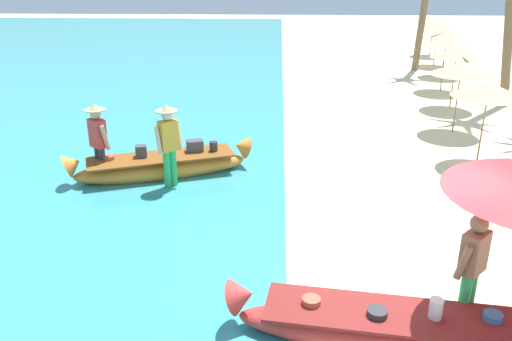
# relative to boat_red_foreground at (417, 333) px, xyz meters

# --- Properties ---
(ground_plane) EXTENTS (80.00, 80.00, 0.00)m
(ground_plane) POSITION_rel_boat_red_foreground_xyz_m (-0.47, 1.00, -0.29)
(ground_plane) COLOR beige
(boat_red_foreground) EXTENTS (4.74, 1.37, 0.82)m
(boat_red_foreground) POSITION_rel_boat_red_foreground_xyz_m (0.00, 0.00, 0.00)
(boat_red_foreground) COLOR red
(boat_red_foreground) RESTS_ON ground
(boat_orange_midground) EXTENTS (3.94, 2.04, 0.85)m
(boat_orange_midground) POSITION_rel_boat_red_foreground_xyz_m (-4.20, 5.31, 0.02)
(boat_orange_midground) COLOR orange
(boat_orange_midground) RESTS_ON ground
(person_vendor_hatted) EXTENTS (0.55, 0.51, 1.82)m
(person_vendor_hatted) POSITION_rel_boat_red_foreground_xyz_m (-3.90, 4.74, 0.76)
(person_vendor_hatted) COLOR green
(person_vendor_hatted) RESTS_ON ground
(person_tourist_customer) EXTENTS (0.51, 0.53, 1.68)m
(person_tourist_customer) POSITION_rel_boat_red_foreground_xyz_m (0.67, 0.40, 0.66)
(person_tourist_customer) COLOR green
(person_tourist_customer) RESTS_ON ground
(person_vendor_assistant) EXTENTS (0.55, 0.50, 1.72)m
(person_vendor_assistant) POSITION_rel_boat_red_foreground_xyz_m (-5.46, 5.12, 0.70)
(person_vendor_assistant) COLOR #333842
(person_vendor_assistant) RESTS_ON ground
(parasol_row_0) EXTENTS (1.60, 1.60, 1.91)m
(parasol_row_0) POSITION_rel_boat_red_foreground_xyz_m (2.95, 6.59, 1.46)
(parasol_row_0) COLOR #8E6B47
(parasol_row_0) RESTS_ON ground
(parasol_row_1) EXTENTS (1.60, 1.60, 1.91)m
(parasol_row_1) POSITION_rel_boat_red_foreground_xyz_m (3.11, 9.02, 1.46)
(parasol_row_1) COLOR #8E6B47
(parasol_row_1) RESTS_ON ground
(parasol_row_2) EXTENTS (1.60, 1.60, 1.91)m
(parasol_row_2) POSITION_rel_boat_red_foreground_xyz_m (3.77, 11.58, 1.46)
(parasol_row_2) COLOR #8E6B47
(parasol_row_2) RESTS_ON ground
(parasol_row_3) EXTENTS (1.60, 1.60, 1.91)m
(parasol_row_3) POSITION_rel_boat_red_foreground_xyz_m (4.12, 13.95, 1.46)
(parasol_row_3) COLOR #8E6B47
(parasol_row_3) RESTS_ON ground
(parasol_row_4) EXTENTS (1.60, 1.60, 1.91)m
(parasol_row_4) POSITION_rel_boat_red_foreground_xyz_m (4.89, 16.57, 1.46)
(parasol_row_4) COLOR #8E6B47
(parasol_row_4) RESTS_ON ground
(parasol_row_5) EXTENTS (1.60, 1.60, 1.91)m
(parasol_row_5) POSITION_rel_boat_red_foreground_xyz_m (5.16, 18.86, 1.46)
(parasol_row_5) COLOR #8E6B47
(parasol_row_5) RESTS_ON ground
(parasol_row_6) EXTENTS (1.60, 1.60, 1.91)m
(parasol_row_6) POSITION_rel_boat_red_foreground_xyz_m (5.65, 21.47, 1.46)
(parasol_row_6) COLOR #8E6B47
(parasol_row_6) RESTS_ON ground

